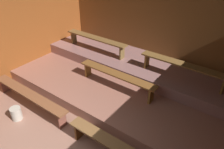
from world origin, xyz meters
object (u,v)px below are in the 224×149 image
bench_floor_left (29,95)px  bench_middle_right (183,66)px  bench_lower_center (117,76)px  pail_floor (16,113)px  bench_middle_left (96,40)px

bench_floor_left → bench_middle_right: size_ratio=1.15×
bench_lower_center → pail_floor: (-1.42, -2.11, -0.51)m
bench_floor_left → bench_middle_right: (2.84, 2.61, 0.60)m
bench_floor_left → bench_lower_center: bearing=47.6°
bench_lower_center → bench_middle_right: bearing=35.6°
bench_lower_center → pail_floor: bench_lower_center is taller
bench_lower_center → bench_floor_left: bearing=-132.4°
bench_lower_center → bench_middle_left: bench_middle_left is taller
bench_middle_right → pail_floor: bench_middle_right is taller
bench_middle_left → bench_middle_right: 2.83m
pail_floor → bench_floor_left: bearing=100.3°
bench_lower_center → bench_middle_left: (-1.49, 0.96, 0.30)m
bench_floor_left → pail_floor: bearing=-79.7°
bench_middle_left → bench_floor_left: bearing=-90.2°
bench_lower_center → bench_middle_right: (1.34, 0.96, 0.30)m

